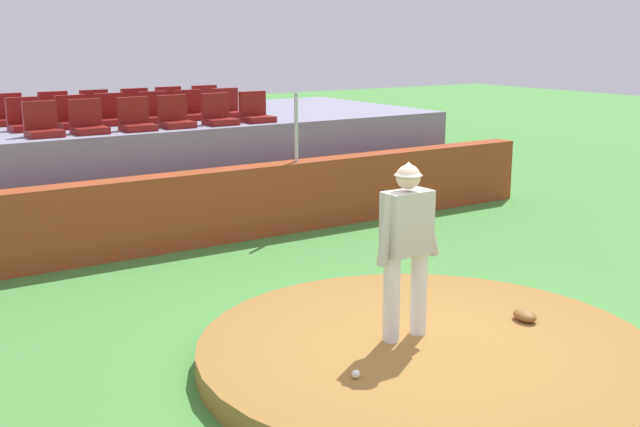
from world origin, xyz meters
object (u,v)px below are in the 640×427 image
at_px(pitcher, 407,237).
at_px(stadium_chair_0, 43,126).
at_px(stadium_chair_16, 171,106).
at_px(stadium_chair_5, 256,112).
at_px(stadium_chair_2, 136,120).
at_px(stadium_chair_14, 97,110).
at_px(stadium_chair_6, 25,120).
at_px(fielding_glove, 525,315).
at_px(stadium_chair_1, 88,123).
at_px(stadium_chair_8, 112,115).
at_px(baseball, 356,374).
at_px(stadium_chair_11, 228,108).
at_px(stadium_chair_15, 137,108).
at_px(stadium_chair_13, 56,113).
at_px(stadium_chair_12, 9,115).
at_px(stadium_chair_9, 156,112).
at_px(stadium_chair_4, 218,115).
at_px(stadium_chair_7, 73,118).
at_px(stadium_chair_10, 192,110).
at_px(stadium_chair_3, 175,117).
at_px(stadium_chair_17, 207,104).

bearing_deg(pitcher, stadium_chair_0, 104.02).
bearing_deg(stadium_chair_16, stadium_chair_5, 111.43).
relative_size(stadium_chair_2, stadium_chair_14, 1.00).
distance_m(stadium_chair_2, stadium_chair_6, 1.69).
distance_m(fielding_glove, stadium_chair_1, 7.09).
bearing_deg(stadium_chair_8, baseball, 85.04).
height_order(stadium_chair_0, stadium_chair_2, same).
relative_size(stadium_chair_11, stadium_chair_15, 1.00).
bearing_deg(stadium_chair_13, stadium_chair_12, -1.12).
relative_size(stadium_chair_6, stadium_chair_13, 1.00).
relative_size(stadium_chair_8, stadium_chair_13, 1.00).
bearing_deg(stadium_chair_9, stadium_chair_8, -1.74).
bearing_deg(stadium_chair_1, stadium_chair_11, -162.12).
relative_size(stadium_chair_4, stadium_chair_14, 1.00).
xyz_separation_m(baseball, stadium_chair_8, (0.66, 7.63, 1.50)).
bearing_deg(stadium_chair_14, stadium_chair_4, 127.32).
height_order(fielding_glove, stadium_chair_7, stadium_chair_7).
bearing_deg(stadium_chair_16, stadium_chair_8, 32.32).
xyz_separation_m(fielding_glove, stadium_chair_13, (-2.24, 8.35, 1.49)).
distance_m(stadium_chair_9, stadium_chair_13, 1.67).
bearing_deg(stadium_chair_7, stadium_chair_2, 127.51).
bearing_deg(stadium_chair_1, stadium_chair_5, 179.30).
xyz_separation_m(fielding_glove, stadium_chair_10, (-0.18, 7.46, 1.49)).
distance_m(stadium_chair_0, stadium_chair_13, 1.91).
height_order(stadium_chair_4, stadium_chair_14, same).
relative_size(stadium_chair_6, stadium_chair_11, 1.00).
bearing_deg(stadium_chair_3, stadium_chair_0, -0.53).
height_order(stadium_chair_0, stadium_chair_17, same).
xyz_separation_m(stadium_chair_7, stadium_chair_9, (1.39, 0.04, 0.00)).
distance_m(stadium_chair_14, stadium_chair_15, 0.72).
bearing_deg(stadium_chair_9, stadium_chair_7, 1.46).
xyz_separation_m(fielding_glove, stadium_chair_11, (0.52, 7.46, 1.49)).
distance_m(stadium_chair_0, stadium_chair_9, 2.27).
relative_size(stadium_chair_4, stadium_chair_6, 1.00).
distance_m(stadium_chair_10, stadium_chair_12, 2.95).
bearing_deg(fielding_glove, stadium_chair_0, -141.48).
xyz_separation_m(baseball, stadium_chair_9, (1.41, 7.61, 1.50)).
relative_size(stadium_chair_6, stadium_chair_7, 1.00).
distance_m(stadium_chair_0, stadium_chair_3, 2.05).
bearing_deg(baseball, stadium_chair_5, 67.30).
xyz_separation_m(fielding_glove, stadium_chair_7, (-2.23, 7.41, 1.49)).
relative_size(stadium_chair_2, stadium_chair_3, 1.00).
bearing_deg(stadium_chair_1, stadium_chair_6, -51.36).
bearing_deg(stadium_chair_6, fielding_glove, 111.77).
relative_size(stadium_chair_0, stadium_chair_3, 1.00).
bearing_deg(pitcher, stadium_chair_4, 78.74).
bearing_deg(stadium_chair_5, baseball, 67.30).
height_order(stadium_chair_0, stadium_chair_3, same).
bearing_deg(stadium_chair_9, stadium_chair_1, 31.74).
distance_m(stadium_chair_11, stadium_chair_13, 2.90).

